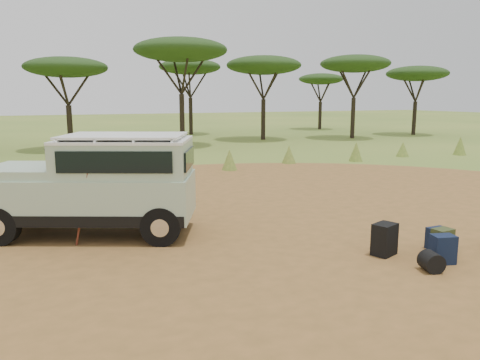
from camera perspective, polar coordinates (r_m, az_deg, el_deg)
name	(u,v)px	position (r m, az deg, el deg)	size (l,w,h in m)	color
ground	(253,241)	(9.22, 1.56, -7.40)	(140.00, 140.00, 0.00)	olive
dirt_clearing	(253,240)	(9.22, 1.56, -7.37)	(23.00, 23.00, 0.01)	#9A6532
grass_fringe	(153,163)	(17.22, -10.54, 2.04)	(36.60, 1.60, 0.90)	olive
acacia_treeline	(115,59)	(28.19, -14.97, 14.06)	(46.70, 13.20, 6.26)	#2D2119
safari_vehicle	(98,187)	(9.82, -16.97, -0.82)	(4.46, 3.22, 2.04)	#A5C0A4
walking_staff	(83,204)	(9.16, -18.61, -2.84)	(0.04, 0.04, 1.64)	maroon
backpack_black	(384,239)	(8.71, 17.20, -6.94)	(0.42, 0.31, 0.58)	black
backpack_navy	(443,249)	(8.63, 23.48, -7.77)	(0.38, 0.27, 0.49)	#121D39
backpack_olive	(442,242)	(9.09, 23.43, -6.93)	(0.34, 0.25, 0.48)	#32401D
duffel_navy	(438,239)	(9.40, 22.95, -6.59)	(0.36, 0.27, 0.40)	#121D39
stuff_sack	(431,262)	(8.21, 22.29, -9.21)	(0.33, 0.33, 0.33)	black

